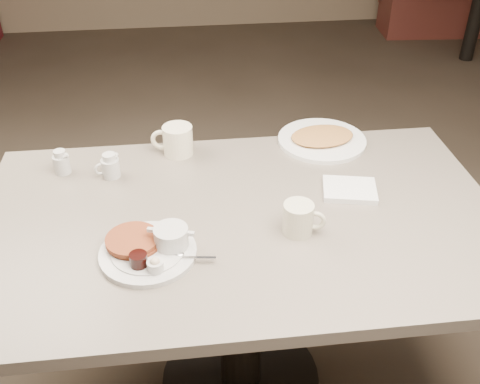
{
  "coord_description": "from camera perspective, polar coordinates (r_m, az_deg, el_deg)",
  "views": [
    {
      "loc": [
        -0.15,
        -1.25,
        1.71
      ],
      "look_at": [
        0.0,
        0.02,
        0.82
      ],
      "focal_mm": 41.57,
      "sensor_mm": 36.0,
      "label": 1
    }
  ],
  "objects": [
    {
      "name": "coffee_mug_far",
      "position": [
        1.86,
        -6.52,
        5.3
      ],
      "size": [
        0.15,
        0.12,
        0.1
      ],
      "color": "#F6EECC",
      "rests_on": "diner_table"
    },
    {
      "name": "creamer_left",
      "position": [
        1.79,
        -13.18,
        2.59
      ],
      "size": [
        0.08,
        0.06,
        0.08
      ],
      "color": "silver",
      "rests_on": "diner_table"
    },
    {
      "name": "creamer_right",
      "position": [
        1.85,
        -17.87,
        2.89
      ],
      "size": [
        0.07,
        0.07,
        0.08
      ],
      "color": "beige",
      "rests_on": "diner_table"
    },
    {
      "name": "coffee_mug_near",
      "position": [
        1.51,
        6.09,
        -2.69
      ],
      "size": [
        0.13,
        0.1,
        0.09
      ],
      "color": "beige",
      "rests_on": "diner_table"
    },
    {
      "name": "napkin",
      "position": [
        1.71,
        11.19,
        0.22
      ],
      "size": [
        0.18,
        0.16,
        0.02
      ],
      "color": "silver",
      "rests_on": "diner_table"
    },
    {
      "name": "diner_table",
      "position": [
        1.69,
        0.08,
        -7.06
      ],
      "size": [
        1.5,
        0.9,
        0.75
      ],
      "color": "slate",
      "rests_on": "ground"
    },
    {
      "name": "main_plate",
      "position": [
        1.47,
        -9.2,
        -5.58
      ],
      "size": [
        0.33,
        0.31,
        0.07
      ],
      "color": "#B9B8B5",
      "rests_on": "diner_table"
    },
    {
      "name": "hash_plate",
      "position": [
        1.96,
        8.41,
        5.43
      ],
      "size": [
        0.35,
        0.35,
        0.04
      ],
      "color": "white",
      "rests_on": "diner_table"
    }
  ]
}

